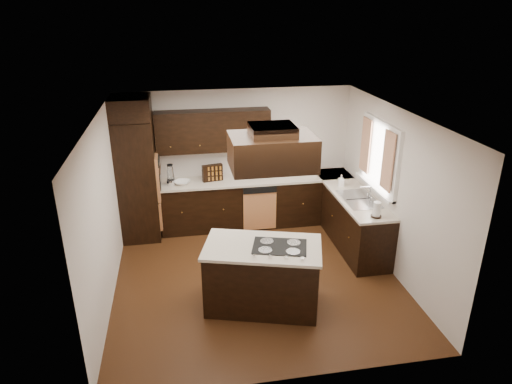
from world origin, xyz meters
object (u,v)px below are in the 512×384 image
at_px(oven_column, 138,180).
at_px(range_hood, 272,152).
at_px(spice_rack, 212,173).
at_px(island, 262,277).

distance_m(oven_column, range_hood, 3.13).
bearing_deg(spice_rack, oven_column, 172.05).
bearing_deg(oven_column, spice_rack, 4.59).
distance_m(oven_column, spice_rack, 1.30).
distance_m(island, range_hood, 1.73).
xyz_separation_m(oven_column, spice_rack, (1.30, 0.10, 0.01)).
relative_size(island, range_hood, 1.41).
bearing_deg(spice_rack, range_hood, -88.75).
height_order(island, range_hood, range_hood).
relative_size(island, spice_rack, 4.07).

